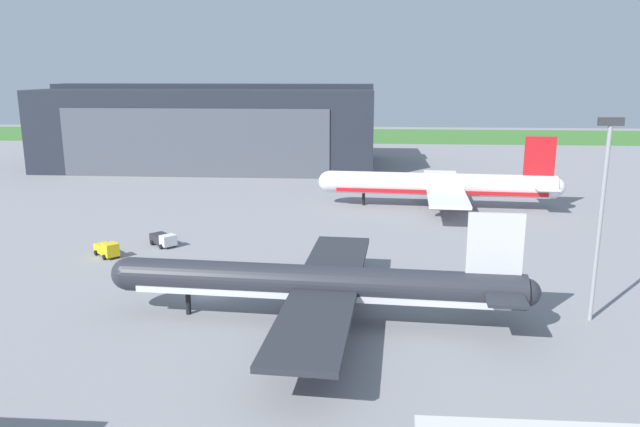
{
  "coord_description": "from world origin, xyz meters",
  "views": [
    {
      "loc": [
        17.6,
        -65.63,
        25.26
      ],
      "look_at": [
        11.32,
        21.6,
        4.75
      ],
      "focal_mm": 34.12,
      "sensor_mm": 36.0,
      "label": 1
    }
  ],
  "objects_px": {
    "airliner_far_left": "(440,185)",
    "apron_light_mast": "(602,206)",
    "airliner_near_left": "(320,284)",
    "maintenance_hangar": "(215,126)",
    "pushback_tractor": "(107,249)",
    "ops_van": "(164,239)"
  },
  "relations": [
    {
      "from": "airliner_far_left",
      "to": "apron_light_mast",
      "type": "xyz_separation_m",
      "value": [
        9.37,
        -53.21,
        7.84
      ]
    },
    {
      "from": "apron_light_mast",
      "to": "airliner_near_left",
      "type": "bearing_deg",
      "value": -175.07
    },
    {
      "from": "maintenance_hangar",
      "to": "airliner_near_left",
      "type": "xyz_separation_m",
      "value": [
        36.62,
        -106.52,
        -6.45
      ]
    },
    {
      "from": "airliner_far_left",
      "to": "pushback_tractor",
      "type": "xyz_separation_m",
      "value": [
        -49.94,
        -35.21,
        -3.24
      ]
    },
    {
      "from": "airliner_near_left",
      "to": "ops_van",
      "type": "xyz_separation_m",
      "value": [
        -25.11,
        26.22,
        -3.05
      ]
    },
    {
      "from": "airliner_near_left",
      "to": "pushback_tractor",
      "type": "height_order",
      "value": "airliner_near_left"
    },
    {
      "from": "apron_light_mast",
      "to": "ops_van",
      "type": "bearing_deg",
      "value": 155.9
    },
    {
      "from": "airliner_far_left",
      "to": "ops_van",
      "type": "xyz_separation_m",
      "value": [
        -43.82,
        -29.41,
        -3.28
      ]
    },
    {
      "from": "airliner_near_left",
      "to": "airliner_far_left",
      "type": "xyz_separation_m",
      "value": [
        18.71,
        55.63,
        0.23
      ]
    },
    {
      "from": "airliner_far_left",
      "to": "maintenance_hangar",
      "type": "bearing_deg",
      "value": 137.39
    },
    {
      "from": "ops_van",
      "to": "apron_light_mast",
      "type": "height_order",
      "value": "apron_light_mast"
    },
    {
      "from": "airliner_near_left",
      "to": "apron_light_mast",
      "type": "bearing_deg",
      "value": 4.93
    },
    {
      "from": "airliner_far_left",
      "to": "airliner_near_left",
      "type": "bearing_deg",
      "value": -108.59
    },
    {
      "from": "maintenance_hangar",
      "to": "apron_light_mast",
      "type": "xyz_separation_m",
      "value": [
        64.7,
        -104.1,
        1.61
      ]
    },
    {
      "from": "airliner_near_left",
      "to": "pushback_tractor",
      "type": "bearing_deg",
      "value": 146.83
    },
    {
      "from": "airliner_near_left",
      "to": "apron_light_mast",
      "type": "relative_size",
      "value": 2.11
    },
    {
      "from": "maintenance_hangar",
      "to": "airliner_far_left",
      "type": "relative_size",
      "value": 1.88
    },
    {
      "from": "maintenance_hangar",
      "to": "ops_van",
      "type": "distance_m",
      "value": 81.67
    },
    {
      "from": "maintenance_hangar",
      "to": "apron_light_mast",
      "type": "relative_size",
      "value": 4.13
    },
    {
      "from": "maintenance_hangar",
      "to": "pushback_tractor",
      "type": "bearing_deg",
      "value": -86.42
    },
    {
      "from": "airliner_near_left",
      "to": "apron_light_mast",
      "type": "height_order",
      "value": "apron_light_mast"
    },
    {
      "from": "maintenance_hangar",
      "to": "pushback_tractor",
      "type": "distance_m",
      "value": 86.79
    }
  ]
}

